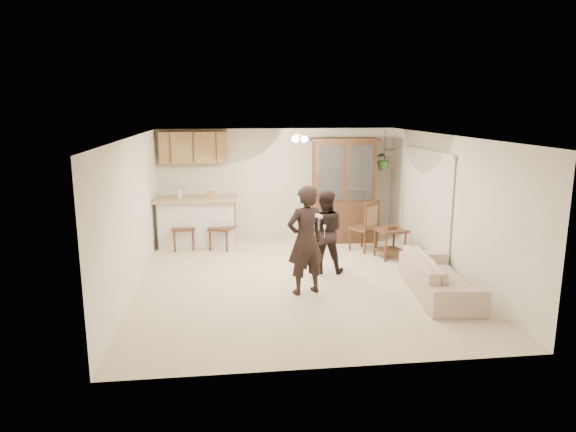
{
  "coord_description": "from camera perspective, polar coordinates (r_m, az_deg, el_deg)",
  "views": [
    {
      "loc": [
        -1.21,
        -8.64,
        2.99
      ],
      "look_at": [
        -0.1,
        0.4,
        1.05
      ],
      "focal_mm": 32.0,
      "sensor_mm": 36.0,
      "label": 1
    }
  ],
  "objects": [
    {
      "name": "ceiling_fixture",
      "position": [
        9.95,
        1.17,
        8.66
      ],
      "size": [
        0.36,
        0.36,
        0.2
      ],
      "primitive_type": null,
      "color": "beige",
      "rests_on": "ceiling"
    },
    {
      "name": "side_table",
      "position": [
        10.51,
        11.25,
        -2.96
      ],
      "size": [
        0.65,
        0.65,
        0.66
      ],
      "rotation": [
        0.0,
        0.0,
        0.21
      ],
      "color": "#3C2416",
      "rests_on": "floor"
    },
    {
      "name": "hanging_plant",
      "position": [
        11.64,
        10.65,
        6.23
      ],
      "size": [
        0.43,
        0.37,
        0.48
      ],
      "primitive_type": "imported",
      "color": "#265321",
      "rests_on": "ceiling"
    },
    {
      "name": "ceiling",
      "position": [
        8.73,
        0.99,
        8.84
      ],
      "size": [
        5.5,
        6.5,
        0.02
      ],
      "primitive_type": "cube",
      "color": "white",
      "rests_on": "wall_back"
    },
    {
      "name": "upper_cabinets",
      "position": [
        11.76,
        -10.44,
        7.52
      ],
      "size": [
        1.5,
        0.34,
        0.7
      ],
      "primitive_type": "cube",
      "color": "olive",
      "rests_on": "wall_back"
    },
    {
      "name": "child",
      "position": [
        9.38,
        4.03,
        -2.25
      ],
      "size": [
        0.74,
        0.62,
        1.35
      ],
      "primitive_type": "imported",
      "rotation": [
        0.0,
        0.0,
        2.96
      ],
      "color": "black",
      "rests_on": "floor"
    },
    {
      "name": "chair_hutch_left",
      "position": [
        11.03,
        -7.33,
        -2.17
      ],
      "size": [
        0.62,
        0.62,
        1.05
      ],
      "rotation": [
        0.0,
        0.0,
        -0.43
      ],
      "color": "#3C2416",
      "rests_on": "floor"
    },
    {
      "name": "adult",
      "position": [
        8.23,
        1.96,
        -2.65
      ],
      "size": [
        0.76,
        0.63,
        1.8
      ],
      "primitive_type": "imported",
      "rotation": [
        0.0,
        0.0,
        3.48
      ],
      "color": "black",
      "rests_on": "floor"
    },
    {
      "name": "wall_right",
      "position": [
        9.66,
        17.34,
        1.13
      ],
      "size": [
        0.02,
        6.5,
        2.5
      ],
      "primitive_type": "cube",
      "color": "white",
      "rests_on": "ground"
    },
    {
      "name": "floor",
      "position": [
        9.22,
        0.93,
        -6.87
      ],
      "size": [
        6.5,
        6.5,
        0.0
      ],
      "primitive_type": "plane",
      "color": "beige",
      "rests_on": "ground"
    },
    {
      "name": "chair_hutch_right",
      "position": [
        10.96,
        8.38,
        -2.24
      ],
      "size": [
        0.67,
        0.67,
        1.09
      ],
      "rotation": [
        0.0,
        0.0,
        3.76
      ],
      "color": "#3C2416",
      "rests_on": "floor"
    },
    {
      "name": "breakfast_bar",
      "position": [
        11.28,
        -10.08,
        -0.88
      ],
      "size": [
        1.6,
        0.55,
        1.0
      ],
      "primitive_type": "cube",
      "color": "silver",
      "rests_on": "floor"
    },
    {
      "name": "wall_back",
      "position": [
        12.07,
        -1.18,
        3.76
      ],
      "size": [
        5.5,
        0.02,
        2.5
      ],
      "primitive_type": "cube",
      "color": "white",
      "rests_on": "ground"
    },
    {
      "name": "bar_top",
      "position": [
        11.17,
        -10.18,
        1.87
      ],
      "size": [
        1.75,
        0.7,
        0.08
      ],
      "primitive_type": "cube",
      "color": "tan",
      "rests_on": "breakfast_bar"
    },
    {
      "name": "china_hutch",
      "position": [
        11.52,
        6.16,
        2.77
      ],
      "size": [
        1.49,
        0.61,
        2.32
      ],
      "rotation": [
        0.0,
        0.0,
        -0.03
      ],
      "color": "#3C2416",
      "rests_on": "floor"
    },
    {
      "name": "chair_bar",
      "position": [
        11.16,
        -11.64,
        -2.15
      ],
      "size": [
        0.56,
        0.56,
        1.06
      ],
      "rotation": [
        0.0,
        0.0,
        0.21
      ],
      "color": "#3C2416",
      "rests_on": "floor"
    },
    {
      "name": "wall_front",
      "position": [
        5.79,
        5.43,
        -5.48
      ],
      "size": [
        5.5,
        0.02,
        2.5
      ],
      "primitive_type": "cube",
      "color": "white",
      "rests_on": "ground"
    },
    {
      "name": "wall_left",
      "position": [
        8.94,
        -16.78,
        0.32
      ],
      "size": [
        0.02,
        6.5,
        2.5
      ],
      "primitive_type": "cube",
      "color": "white",
      "rests_on": "ground"
    },
    {
      "name": "controller_adult",
      "position": [
        7.77,
        3.45,
        -0.01
      ],
      "size": [
        0.1,
        0.16,
        0.05
      ],
      "primitive_type": "cube",
      "rotation": [
        0.0,
        0.0,
        3.48
      ],
      "color": "white",
      "rests_on": "adult"
    },
    {
      "name": "sofa",
      "position": [
        8.68,
        16.5,
        -6.04
      ],
      "size": [
        0.92,
        1.94,
        0.73
      ],
      "primitive_type": "imported",
      "rotation": [
        0.0,
        0.0,
        1.47
      ],
      "color": "beige",
      "rests_on": "floor"
    },
    {
      "name": "vertical_blinds",
      "position": [
        10.48,
        15.09,
        1.25
      ],
      "size": [
        0.06,
        2.3,
        2.1
      ],
      "primitive_type": null,
      "color": "silver",
      "rests_on": "wall_right"
    },
    {
      "name": "plant_cord",
      "position": [
        11.61,
        10.72,
        7.82
      ],
      "size": [
        0.01,
        0.01,
        0.65
      ],
      "primitive_type": "cylinder",
      "color": "black",
      "rests_on": "ceiling"
    },
    {
      "name": "controller_child",
      "position": [
        8.98,
        4.09,
        -1.22
      ],
      "size": [
        0.06,
        0.14,
        0.04
      ],
      "primitive_type": "cube",
      "rotation": [
        0.0,
        0.0,
        2.96
      ],
      "color": "white",
      "rests_on": "child"
    }
  ]
}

